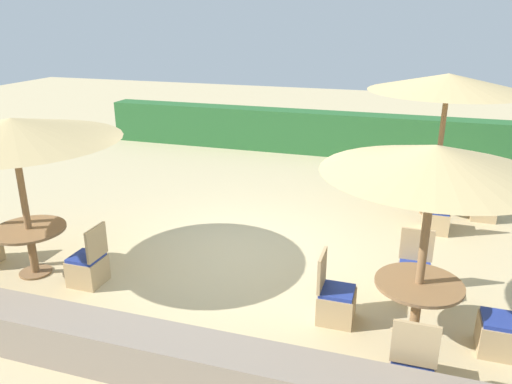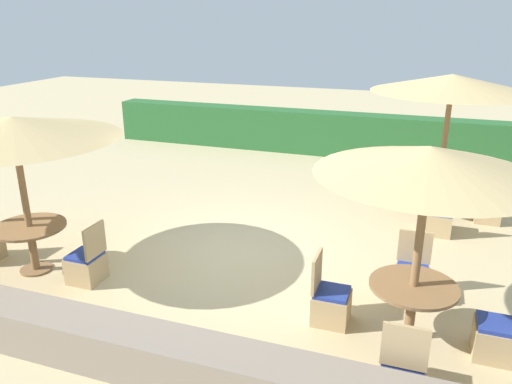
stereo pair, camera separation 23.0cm
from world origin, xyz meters
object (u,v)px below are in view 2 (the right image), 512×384
object	(u,v)px
round_table_front_right	(412,297)
parasol_front_left	(13,128)
parasol_front_right	(429,162)
patio_chair_back_right_north	(436,187)
parasol_back_right	(452,84)
round_table_front_left	(31,235)
patio_chair_front_left_east	(87,265)
patio_chair_front_right_north	(411,280)
patio_chair_back_right_east	(489,209)
patio_chair_front_right_south	(402,370)
patio_chair_front_right_east	(497,337)
patio_chair_back_right_south	(438,221)
round_table_back_right	(438,188)
patio_chair_front_right_west	(330,303)

from	to	relation	value
round_table_front_right	parasol_front_left	world-z (taller)	parasol_front_left
parasol_front_right	round_table_front_right	world-z (taller)	parasol_front_right
patio_chair_back_right_north	parasol_back_right	bearing A→B (deg)	91.33
parasol_front_right	round_table_front_left	distance (m)	5.84
parasol_back_right	patio_chair_front_left_east	bearing A→B (deg)	-137.64
round_table_front_right	round_table_front_left	world-z (taller)	round_table_front_left
patio_chair_front_right_north	round_table_front_left	bearing A→B (deg)	11.38
patio_chair_back_right_north	patio_chair_back_right_east	distance (m)	1.40
patio_chair_front_right_south	parasol_back_right	world-z (taller)	parasol_back_right
parasol_front_left	round_table_front_left	bearing A→B (deg)	26.57
patio_chair_front_left_east	patio_chair_front_right_east	bearing A→B (deg)	-88.99
parasol_front_left	parasol_back_right	bearing A→B (deg)	37.11
patio_chair_back_right_south	round_table_front_right	bearing A→B (deg)	-95.24
parasol_front_right	round_table_front_left	bearing A→B (deg)	-178.82
parasol_front_right	patio_chair_front_left_east	bearing A→B (deg)	-178.42
patio_chair_front_left_east	patio_chair_back_right_north	world-z (taller)	same
parasol_front_right	parasol_back_right	bearing A→B (deg)	86.32
round_table_front_right	patio_chair_front_right_north	world-z (taller)	patio_chair_front_right_north
patio_chair_front_left_east	round_table_back_right	world-z (taller)	patio_chair_front_left_east
patio_chair_back_right_north	round_table_front_right	bearing A→B (deg)	87.27
patio_chair_front_right_west	patio_chair_back_right_south	distance (m)	3.60
patio_chair_front_right_south	round_table_front_left	bearing A→B (deg)	171.11
patio_chair_front_right_east	patio_chair_back_right_north	world-z (taller)	same
patio_chair_front_right_north	patio_chair_back_right_south	distance (m)	2.41
patio_chair_front_right_south	round_table_back_right	xyz separation A→B (m)	(0.30, 5.31, 0.30)
patio_chair_front_right_south	parasol_front_left	world-z (taller)	parasol_front_left
patio_chair_front_right_north	patio_chair_back_right_south	xyz separation A→B (m)	(0.35, 2.39, 0.00)
parasol_front_left	round_table_front_left	world-z (taller)	parasol_front_left
round_table_front_right	patio_chair_back_right_north	xyz separation A→B (m)	(0.26, 5.34, -0.32)
patio_chair_back_right_east	patio_chair_back_right_south	bearing A→B (deg)	135.55
patio_chair_front_right_north	round_table_back_right	world-z (taller)	patio_chair_front_right_north
parasol_front_left	patio_chair_front_left_east	xyz separation A→B (m)	(0.99, -0.01, -1.99)
parasol_back_right	patio_chair_back_right_north	distance (m)	2.53
patio_chair_front_right_north	patio_chair_front_left_east	xyz separation A→B (m)	(-4.57, -1.13, 0.00)
parasol_back_right	patio_chair_front_right_east	bearing A→B (deg)	-81.03
round_table_front_right	patio_chair_back_right_north	size ratio (longest dim) A/B	1.13
parasol_front_right	patio_chair_back_right_north	bearing A→B (deg)	87.27
round_table_front_right	patio_chair_front_right_east	world-z (taller)	patio_chair_front_right_east
round_table_back_right	patio_chair_back_right_east	world-z (taller)	patio_chair_back_right_east
patio_chair_back_right_north	patio_chair_back_right_east	world-z (taller)	same
patio_chair_front_left_east	round_table_back_right	size ratio (longest dim) A/B	0.89
round_table_front_left	patio_chair_back_right_north	xyz separation A→B (m)	(5.85, 5.46, -0.33)
patio_chair_front_left_east	round_table_back_right	bearing A→B (deg)	-47.64
patio_chair_front_right_north	parasol_back_right	xyz separation A→B (m)	(0.31, 3.32, 2.32)
patio_chair_front_right_west	patio_chair_front_right_south	size ratio (longest dim) A/B	1.00
parasol_front_left	patio_chair_front_right_north	bearing A→B (deg)	11.38
round_table_back_right	parasol_front_right	bearing A→B (deg)	-93.68
patio_chair_front_right_south	parasol_back_right	bearing A→B (deg)	86.74
patio_chair_front_right_east	patio_chair_front_right_west	bearing A→B (deg)	87.95
parasol_front_right	patio_chair_back_right_east	bearing A→B (deg)	74.17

